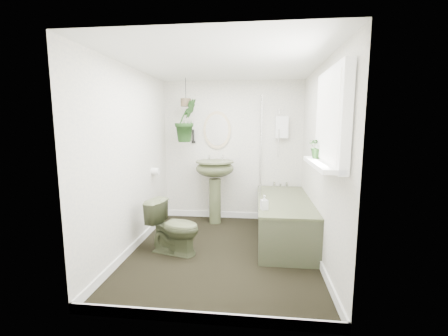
# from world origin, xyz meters

# --- Properties ---
(floor) EXTENTS (2.30, 2.80, 0.02)m
(floor) POSITION_xyz_m (0.00, 0.00, -0.01)
(floor) COLOR black
(floor) RESTS_ON ground
(ceiling) EXTENTS (2.30, 2.80, 0.02)m
(ceiling) POSITION_xyz_m (0.00, 0.00, 2.31)
(ceiling) COLOR white
(ceiling) RESTS_ON ground
(wall_back) EXTENTS (2.30, 0.02, 2.30)m
(wall_back) POSITION_xyz_m (0.00, 1.41, 1.15)
(wall_back) COLOR #F0E8CC
(wall_back) RESTS_ON ground
(wall_front) EXTENTS (2.30, 0.02, 2.30)m
(wall_front) POSITION_xyz_m (0.00, -1.41, 1.15)
(wall_front) COLOR #F0E8CC
(wall_front) RESTS_ON ground
(wall_left) EXTENTS (0.02, 2.80, 2.30)m
(wall_left) POSITION_xyz_m (-1.16, 0.00, 1.15)
(wall_left) COLOR #F0E8CC
(wall_left) RESTS_ON ground
(wall_right) EXTENTS (0.02, 2.80, 2.30)m
(wall_right) POSITION_xyz_m (1.16, 0.00, 1.15)
(wall_right) COLOR #F0E8CC
(wall_right) RESTS_ON ground
(skirting) EXTENTS (2.30, 2.80, 0.10)m
(skirting) POSITION_xyz_m (0.00, 0.00, 0.05)
(skirting) COLOR white
(skirting) RESTS_ON floor
(bathtub) EXTENTS (0.72, 1.72, 0.58)m
(bathtub) POSITION_xyz_m (0.80, 0.50, 0.29)
(bathtub) COLOR #495033
(bathtub) RESTS_ON floor
(bath_screen) EXTENTS (0.04, 0.72, 1.40)m
(bath_screen) POSITION_xyz_m (0.47, 0.99, 1.28)
(bath_screen) COLOR silver
(bath_screen) RESTS_ON bathtub
(shower_box) EXTENTS (0.20, 0.10, 0.35)m
(shower_box) POSITION_xyz_m (0.80, 1.34, 1.55)
(shower_box) COLOR white
(shower_box) RESTS_ON wall_back
(oval_mirror) EXTENTS (0.46, 0.03, 0.62)m
(oval_mirror) POSITION_xyz_m (-0.25, 1.37, 1.50)
(oval_mirror) COLOR #C7AF87
(oval_mirror) RESTS_ON wall_back
(wall_sconce) EXTENTS (0.04, 0.04, 0.22)m
(wall_sconce) POSITION_xyz_m (-0.65, 1.36, 1.40)
(wall_sconce) COLOR black
(wall_sconce) RESTS_ON wall_back
(toilet_roll_holder) EXTENTS (0.11, 0.11, 0.11)m
(toilet_roll_holder) POSITION_xyz_m (-1.10, 0.70, 0.90)
(toilet_roll_holder) COLOR white
(toilet_roll_holder) RESTS_ON wall_left
(window_recess) EXTENTS (0.08, 1.00, 0.90)m
(window_recess) POSITION_xyz_m (1.09, -0.70, 1.65)
(window_recess) COLOR white
(window_recess) RESTS_ON wall_right
(window_sill) EXTENTS (0.18, 1.00, 0.04)m
(window_sill) POSITION_xyz_m (1.02, -0.70, 1.23)
(window_sill) COLOR white
(window_sill) RESTS_ON wall_right
(window_blinds) EXTENTS (0.01, 0.86, 0.76)m
(window_blinds) POSITION_xyz_m (1.04, -0.70, 1.65)
(window_blinds) COLOR white
(window_blinds) RESTS_ON wall_right
(toilet) EXTENTS (0.73, 0.53, 0.67)m
(toilet) POSITION_xyz_m (-0.60, -0.09, 0.33)
(toilet) COLOR #495033
(toilet) RESTS_ON floor
(pedestal_sink) EXTENTS (0.70, 0.64, 1.03)m
(pedestal_sink) POSITION_xyz_m (-0.25, 1.10, 0.51)
(pedestal_sink) COLOR #495033
(pedestal_sink) RESTS_ON floor
(sill_plant) EXTENTS (0.24, 0.21, 0.25)m
(sill_plant) POSITION_xyz_m (1.05, -0.40, 1.38)
(sill_plant) COLOR black
(sill_plant) RESTS_ON window_sill
(hanging_plant) EXTENTS (0.47, 0.47, 0.67)m
(hanging_plant) POSITION_xyz_m (-0.70, 1.07, 1.66)
(hanging_plant) COLOR black
(hanging_plant) RESTS_ON ceiling
(soap_bottle) EXTENTS (0.10, 0.10, 0.18)m
(soap_bottle) POSITION_xyz_m (0.51, -0.05, 0.67)
(soap_bottle) COLOR black
(soap_bottle) RESTS_ON bathtub
(hanging_pot) EXTENTS (0.16, 0.16, 0.12)m
(hanging_pot) POSITION_xyz_m (-0.70, 1.07, 1.93)
(hanging_pot) COLOR #493C29
(hanging_pot) RESTS_ON ceiling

